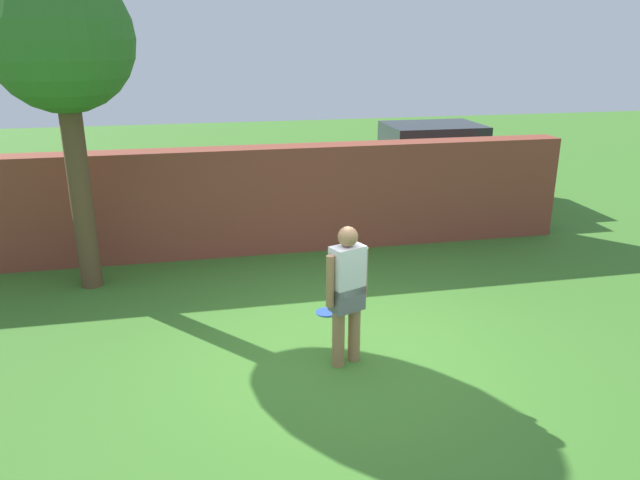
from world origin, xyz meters
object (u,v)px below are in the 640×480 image
Objects in this scene: person at (347,290)px; car at (431,164)px; tree at (61,46)px; frisbee_blue at (326,312)px.

car is (3.49, 6.34, -0.04)m from person.
person is 0.39× the size of car.
tree is 1.05× the size of car.
person is at bearing -43.03° from tree.
tree is at bearing 152.91° from frisbee_blue.
tree reaches higher than person.
car is at bearing 55.62° from frisbee_blue.
tree is at bearing 114.86° from person.
car reaches higher than frisbee_blue.
tree is at bearing 27.25° from car.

